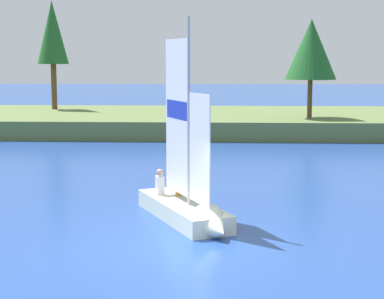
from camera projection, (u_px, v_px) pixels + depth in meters
name	position (u px, v px, depth m)	size (l,w,h in m)	color
ground_plane	(175.00, 252.00, 15.16)	(200.00, 200.00, 0.00)	#234793
shore_bank	(205.00, 121.00, 41.07)	(80.00, 12.54, 1.07)	#5B703D
shoreline_tree_midleft	(52.00, 34.00, 43.32)	(2.09, 2.09, 7.31)	brown
shoreline_tree_centre	(311.00, 49.00, 36.98)	(2.97, 2.97, 5.70)	brown
sailboat	(192.00, 207.00, 17.59)	(3.13, 4.84, 5.93)	silver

